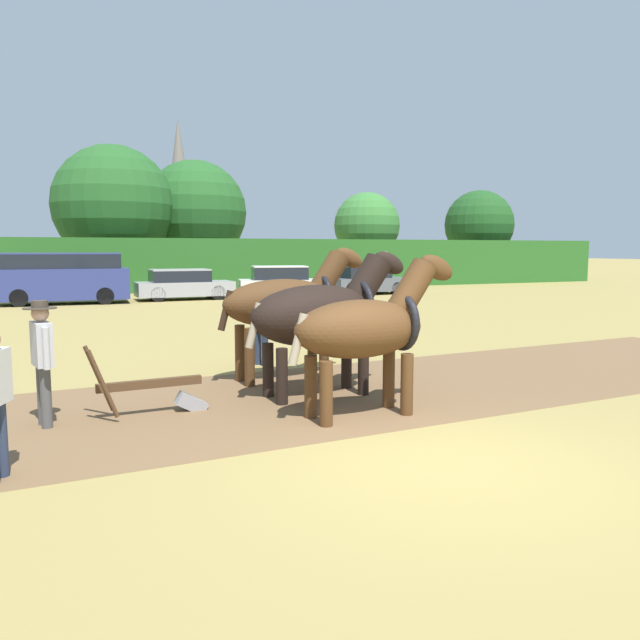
# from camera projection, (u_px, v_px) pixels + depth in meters

# --- Properties ---
(ground_plane) EXTENTS (240.00, 240.00, 0.00)m
(ground_plane) POSITION_uv_depth(u_px,v_px,m) (438.00, 459.00, 7.00)
(ground_plane) COLOR #998447
(plowed_furrow_strip) EXTENTS (30.38, 6.12, 0.01)m
(plowed_furrow_strip) POSITION_uv_depth(u_px,v_px,m) (2.00, 432.00, 8.04)
(plowed_furrow_strip) COLOR brown
(plowed_furrow_strip) RESTS_ON ground
(hedgerow) EXTENTS (64.28, 1.94, 2.93)m
(hedgerow) POSITION_uv_depth(u_px,v_px,m) (129.00, 265.00, 33.66)
(hedgerow) COLOR #286023
(hedgerow) RESTS_ON ground
(tree_left) EXTENTS (7.30, 7.30, 8.68)m
(tree_left) POSITION_uv_depth(u_px,v_px,m) (113.00, 205.00, 38.27)
(tree_left) COLOR #4C3823
(tree_left) RESTS_ON ground
(tree_center_left) EXTENTS (6.85, 6.85, 8.24)m
(tree_center_left) POSITION_uv_depth(u_px,v_px,m) (195.00, 212.00, 41.72)
(tree_center_left) COLOR brown
(tree_center_left) RESTS_ON ground
(tree_center) EXTENTS (4.74, 4.74, 6.40)m
(tree_center) POSITION_uv_depth(u_px,v_px,m) (367.00, 226.00, 44.87)
(tree_center) COLOR #423323
(tree_center) RESTS_ON ground
(tree_center_right) EXTENTS (5.28, 5.28, 6.83)m
(tree_center_right) POSITION_uv_depth(u_px,v_px,m) (479.00, 225.00, 48.08)
(tree_center_right) COLOR brown
(tree_center_right) RESTS_ON ground
(church_spire) EXTENTS (2.47, 2.47, 16.03)m
(church_spire) POSITION_uv_depth(u_px,v_px,m) (179.00, 191.00, 65.78)
(church_spire) COLOR gray
(church_spire) RESTS_ON ground
(draft_horse_lead_left) EXTENTS (2.73, 0.97, 2.35)m
(draft_horse_lead_left) POSITION_uv_depth(u_px,v_px,m) (367.00, 327.00, 8.73)
(draft_horse_lead_left) COLOR #513319
(draft_horse_lead_left) RESTS_ON ground
(draft_horse_lead_right) EXTENTS (2.89, 1.15, 2.39)m
(draft_horse_lead_right) POSITION_uv_depth(u_px,v_px,m) (322.00, 314.00, 9.95)
(draft_horse_lead_right) COLOR black
(draft_horse_lead_right) RESTS_ON ground
(draft_horse_trail_left) EXTENTS (2.90, 1.02, 2.46)m
(draft_horse_trail_left) POSITION_uv_depth(u_px,v_px,m) (288.00, 303.00, 11.17)
(draft_horse_trail_left) COLOR #513319
(draft_horse_trail_left) RESTS_ON ground
(plow) EXTENTS (1.70, 0.48, 1.13)m
(plow) POSITION_uv_depth(u_px,v_px,m) (160.00, 392.00, 8.91)
(plow) COLOR #4C331E
(plow) RESTS_ON ground
(farmer_at_plow) EXTENTS (0.42, 0.65, 1.68)m
(farmer_at_plow) POSITION_uv_depth(u_px,v_px,m) (42.00, 354.00, 8.21)
(farmer_at_plow) COLOR #4C4C4C
(farmer_at_plow) RESTS_ON ground
(farmer_beside_team) EXTENTS (0.43, 0.62, 1.70)m
(farmer_beside_team) POSITION_uv_depth(u_px,v_px,m) (261.00, 317.00, 12.57)
(farmer_beside_team) COLOR #28334C
(farmer_beside_team) RESTS_ON ground
(parked_van) EXTENTS (5.47, 2.22, 2.19)m
(parked_van) POSITION_uv_depth(u_px,v_px,m) (63.00, 278.00, 26.59)
(parked_van) COLOR navy
(parked_van) RESTS_ON ground
(parked_car_left) EXTENTS (4.41, 1.87, 1.42)m
(parked_car_left) POSITION_uv_depth(u_px,v_px,m) (183.00, 285.00, 28.97)
(parked_car_left) COLOR #9E9EA8
(parked_car_left) RESTS_ON ground
(parked_car_center_left) EXTENTS (4.60, 2.60, 1.53)m
(parked_car_center_left) POSITION_uv_depth(u_px,v_px,m) (282.00, 282.00, 30.34)
(parked_car_center_left) COLOR silver
(parked_car_center_left) RESTS_ON ground
(parked_car_center) EXTENTS (4.38, 2.28, 1.49)m
(parked_car_center) POSITION_uv_depth(u_px,v_px,m) (365.00, 280.00, 32.29)
(parked_car_center) COLOR #565B66
(parked_car_center) RESTS_ON ground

